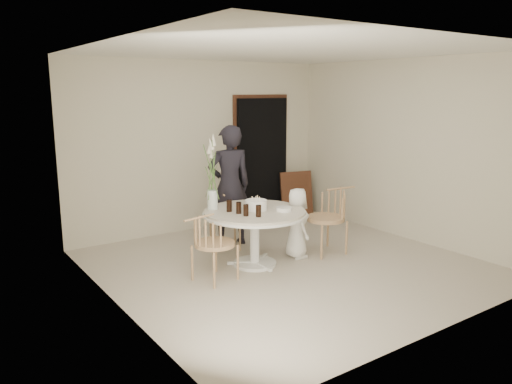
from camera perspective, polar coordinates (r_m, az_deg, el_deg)
ground at (r=6.58m, az=3.65°, el=-8.30°), size 4.50×4.50×0.00m
room_shell at (r=6.22m, az=3.84°, el=5.88°), size 4.50×4.50×4.50m
doorway at (r=8.71m, az=0.68°, el=3.75°), size 1.00×0.10×2.10m
door_trim at (r=8.74m, az=0.52°, el=4.17°), size 1.12×0.03×2.22m
table at (r=6.39m, az=-0.14°, el=-3.10°), size 1.33×1.33×0.73m
picture_frame at (r=9.00m, az=4.67°, el=-0.23°), size 0.63×0.31×0.80m
chair_far at (r=7.23m, az=-3.75°, el=-2.25°), size 0.54×0.56×0.79m
chair_right at (r=7.02m, az=8.80°, el=-2.10°), size 0.58×0.54×0.92m
chair_left at (r=5.84m, az=-5.60°, el=-5.33°), size 0.56×0.53×0.84m
girl at (r=7.23m, az=-3.06°, el=0.73°), size 0.72×0.56×1.75m
boy at (r=6.75m, az=4.71°, el=-3.56°), size 0.42×0.53×0.95m
birthday_cake at (r=6.35m, az=0.00°, el=-1.51°), size 0.28×0.28×0.18m
cola_tumbler_a at (r=6.07m, az=-1.15°, el=-2.10°), size 0.08×0.08×0.14m
cola_tumbler_b at (r=6.03m, az=0.29°, el=-2.18°), size 0.07×0.07×0.14m
cola_tumbler_c at (r=6.19m, az=-1.99°, el=-1.82°), size 0.08×0.08×0.14m
cola_tumbler_d at (r=6.29m, az=-3.08°, el=-1.57°), size 0.08×0.08×0.15m
plate_stack at (r=6.33m, az=3.23°, el=-1.96°), size 0.26×0.26×0.05m
flower_vase at (r=6.38m, az=-5.04°, el=1.37°), size 0.13×0.13×0.98m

